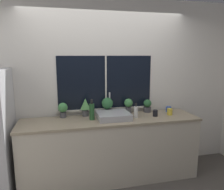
# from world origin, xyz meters

# --- Properties ---
(ground_plane) EXTENTS (14.00, 14.00, 0.00)m
(ground_plane) POSITION_xyz_m (0.00, 0.00, 0.00)
(ground_plane) COLOR #4C4742
(wall_back) EXTENTS (8.00, 0.09, 2.70)m
(wall_back) POSITION_xyz_m (0.00, 0.67, 1.35)
(wall_back) COLOR silver
(wall_back) RESTS_ON ground_plane
(wall_right) EXTENTS (0.06, 7.00, 2.70)m
(wall_right) POSITION_xyz_m (2.25, 1.50, 1.35)
(wall_right) COLOR silver
(wall_right) RESTS_ON ground_plane
(counter) EXTENTS (2.59, 0.63, 0.94)m
(counter) POSITION_xyz_m (0.00, 0.30, 0.47)
(counter) COLOR beige
(counter) RESTS_ON ground_plane
(sink) EXTENTS (0.47, 0.47, 0.35)m
(sink) POSITION_xyz_m (0.04, 0.31, 0.98)
(sink) COLOR #ADADB2
(sink) RESTS_ON counter
(potted_plant_far_left) EXTENTS (0.14, 0.14, 0.22)m
(potted_plant_far_left) POSITION_xyz_m (-0.67, 0.53, 1.07)
(potted_plant_far_left) COLOR #4C4C51
(potted_plant_far_left) RESTS_ON counter
(potted_plant_left) EXTENTS (0.15, 0.15, 0.27)m
(potted_plant_left) POSITION_xyz_m (-0.34, 0.53, 1.10)
(potted_plant_left) COLOR #4C4C51
(potted_plant_left) RESTS_ON counter
(potted_plant_center) EXTENTS (0.17, 0.17, 0.27)m
(potted_plant_center) POSITION_xyz_m (0.00, 0.53, 1.09)
(potted_plant_center) COLOR #4C4C51
(potted_plant_center) RESTS_ON counter
(potted_plant_right) EXTENTS (0.13, 0.13, 0.24)m
(potted_plant_right) POSITION_xyz_m (0.34, 0.53, 1.08)
(potted_plant_right) COLOR #4C4C51
(potted_plant_right) RESTS_ON counter
(potted_plant_far_right) EXTENTS (0.13, 0.13, 0.21)m
(potted_plant_far_right) POSITION_xyz_m (0.66, 0.53, 1.04)
(potted_plant_far_right) COLOR #4C4C51
(potted_plant_far_right) RESTS_ON counter
(soap_bottle) EXTENTS (0.06, 0.06, 0.22)m
(soap_bottle) POSITION_xyz_m (0.38, 0.28, 1.03)
(soap_bottle) COLOR white
(soap_bottle) RESTS_ON counter
(bottle_tall) EXTENTS (0.07, 0.07, 0.30)m
(bottle_tall) POSITION_xyz_m (-0.27, 0.32, 1.06)
(bottle_tall) COLOR #235128
(bottle_tall) RESTS_ON counter
(mug_yellow) EXTENTS (0.08, 0.08, 0.10)m
(mug_yellow) POSITION_xyz_m (0.93, 0.29, 0.99)
(mug_yellow) COLOR gold
(mug_yellow) RESTS_ON counter
(mug_black) EXTENTS (0.07, 0.07, 0.10)m
(mug_black) POSITION_xyz_m (0.68, 0.27, 0.99)
(mug_black) COLOR black
(mug_black) RESTS_ON counter
(mug_blue) EXTENTS (0.09, 0.09, 0.09)m
(mug_blue) POSITION_xyz_m (1.00, 0.46, 0.98)
(mug_blue) COLOR #3351AD
(mug_blue) RESTS_ON counter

